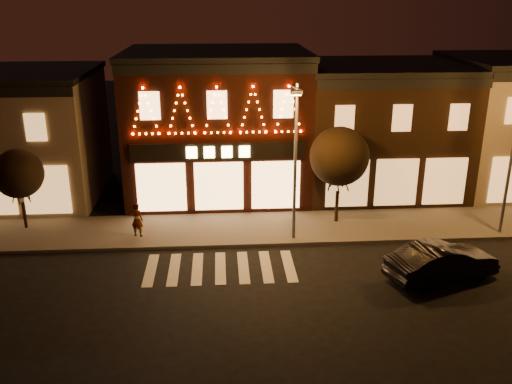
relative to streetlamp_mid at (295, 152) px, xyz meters
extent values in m
plane|color=black|center=(-3.50, -6.38, -4.49)|extent=(120.00, 120.00, 0.00)
cube|color=#47423D|center=(-1.50, 1.62, -4.41)|extent=(44.00, 4.00, 0.15)
cube|color=black|center=(-3.50, 7.62, -0.49)|extent=(10.00, 8.00, 8.00)
cube|color=black|center=(-3.50, 7.62, 3.66)|extent=(10.20, 8.20, 0.30)
cube|color=black|center=(-3.50, 3.57, 3.26)|extent=(10.00, 0.25, 0.50)
cube|color=black|center=(-3.50, 3.52, -0.89)|extent=(9.00, 0.15, 0.90)
cube|color=#FFD87F|center=(-3.50, 3.42, -0.89)|extent=(3.40, 0.08, 0.60)
cube|color=#321E11|center=(6.00, 7.62, -0.89)|extent=(9.00, 8.00, 7.20)
cube|color=black|center=(6.00, 7.62, 2.86)|extent=(9.20, 8.20, 0.30)
cube|color=black|center=(6.00, 3.57, 2.46)|extent=(9.00, 0.25, 0.50)
cylinder|color=#59595E|center=(0.03, 0.22, -0.64)|extent=(0.15, 0.15, 7.39)
cylinder|color=#59595E|center=(-0.08, -0.51, 2.96)|extent=(0.32, 1.47, 0.09)
cube|color=#59595E|center=(-0.19, -1.24, 2.91)|extent=(0.50, 0.33, 0.17)
cube|color=orange|center=(-0.19, -1.24, 2.81)|extent=(0.38, 0.24, 0.05)
cylinder|color=#59595E|center=(10.29, 0.22, -0.55)|extent=(0.15, 0.15, 7.57)
cylinder|color=black|center=(-13.23, 2.38, -3.68)|extent=(0.15, 0.15, 1.32)
sphere|color=black|center=(-13.23, 2.38, -1.50)|extent=(2.42, 2.42, 2.42)
cylinder|color=black|center=(2.51, 2.15, -3.53)|extent=(0.18, 0.18, 1.62)
sphere|color=black|center=(2.51, 2.15, -0.86)|extent=(2.96, 2.96, 2.96)
imported|color=black|center=(5.64, -3.99, -3.70)|extent=(5.04, 3.01, 1.57)
imported|color=gray|center=(-7.46, 0.92, -3.49)|extent=(0.71, 0.57, 1.69)
camera|label=1|loc=(-3.40, -23.90, 6.75)|focal=38.77mm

